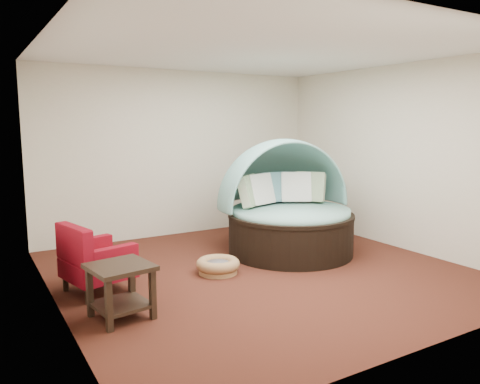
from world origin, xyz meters
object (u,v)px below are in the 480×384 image
red_armchair (94,261)px  side_table (121,284)px  pet_basket (218,265)px  canopy_daybed (287,200)px

red_armchair → side_table: bearing=-100.1°
side_table → red_armchair: bearing=93.4°
red_armchair → pet_basket: bearing=-18.0°
pet_basket → red_armchair: size_ratio=0.89×
canopy_daybed → pet_basket: 1.59m
canopy_daybed → red_armchair: 2.95m
side_table → pet_basket: bearing=26.5°
canopy_daybed → red_armchair: size_ratio=2.55×
red_armchair → canopy_daybed: bearing=-8.1°
pet_basket → side_table: 1.67m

